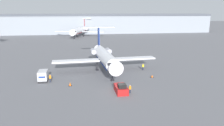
# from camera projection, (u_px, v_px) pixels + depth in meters

# --- Properties ---
(ground_plane) EXTENTS (600.00, 600.00, 0.00)m
(ground_plane) POSITION_uv_depth(u_px,v_px,m) (120.00, 93.00, 41.82)
(ground_plane) COLOR slate
(terminal_building) EXTENTS (180.00, 16.80, 13.52)m
(terminal_building) POSITION_uv_depth(u_px,v_px,m) (88.00, 24.00, 155.60)
(terminal_building) COLOR #8C939E
(terminal_building) RESTS_ON ground
(airplane_main) EXTENTS (26.99, 24.43, 10.68)m
(airplane_main) POSITION_uv_depth(u_px,v_px,m) (105.00, 57.00, 56.63)
(airplane_main) COLOR white
(airplane_main) RESTS_ON ground
(pushback_tug) EXTENTS (2.12, 4.37, 1.99)m
(pushback_tug) POSITION_uv_depth(u_px,v_px,m) (121.00, 89.00, 41.88)
(pushback_tug) COLOR #B21919
(pushback_tug) RESTS_ON ground
(luggage_cart) EXTENTS (1.95, 3.50, 2.39)m
(luggage_cart) POSITION_uv_depth(u_px,v_px,m) (43.00, 76.00, 48.60)
(luggage_cart) COLOR #232326
(luggage_cart) RESTS_ON ground
(worker_near_tug) EXTENTS (0.40, 0.24, 1.64)m
(worker_near_tug) POSITION_uv_depth(u_px,v_px,m) (130.00, 89.00, 41.46)
(worker_near_tug) COLOR #232838
(worker_near_tug) RESTS_ON ground
(worker_by_wing) EXTENTS (0.40, 0.25, 1.78)m
(worker_by_wing) POSITION_uv_depth(u_px,v_px,m) (143.00, 67.00, 57.86)
(worker_by_wing) COLOR #232838
(worker_by_wing) RESTS_ON ground
(worker_on_apron) EXTENTS (0.40, 0.26, 1.82)m
(worker_on_apron) POSITION_uv_depth(u_px,v_px,m) (50.00, 78.00, 47.85)
(worker_on_apron) COLOR #232838
(worker_on_apron) RESTS_ON ground
(traffic_cone_left) EXTENTS (0.66, 0.66, 0.82)m
(traffic_cone_left) POSITION_uv_depth(u_px,v_px,m) (70.00, 84.00, 45.71)
(traffic_cone_left) COLOR black
(traffic_cone_left) RESTS_ON ground
(traffic_cone_right) EXTENTS (0.70, 0.70, 0.60)m
(traffic_cone_right) POSITION_uv_depth(u_px,v_px,m) (152.00, 76.00, 51.63)
(traffic_cone_right) COLOR black
(traffic_cone_right) RESTS_ON ground
(airplane_parked_far_right) EXTENTS (30.75, 31.50, 10.67)m
(airplane_parked_far_right) POSITION_uv_depth(u_px,v_px,m) (80.00, 30.00, 135.22)
(airplane_parked_far_right) COLOR white
(airplane_parked_far_right) RESTS_ON ground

